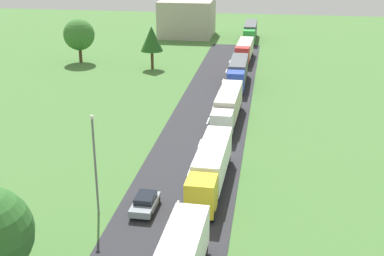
% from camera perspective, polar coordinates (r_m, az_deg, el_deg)
% --- Properties ---
extents(road, '(10.00, 140.00, 0.06)m').
position_cam_1_polar(road, '(45.84, -1.68, -8.52)').
color(road, '#2B2B30').
rests_on(road, ground).
extents(lane_marking_centre, '(0.16, 120.05, 0.01)m').
position_cam_1_polar(lane_marking_centre, '(43.04, -2.48, -10.57)').
color(lane_marking_centre, white).
rests_on(lane_marking_centre, road).
extents(truck_second, '(2.80, 13.45, 3.64)m').
position_cam_1_polar(truck_second, '(48.10, 2.05, -4.21)').
color(truck_second, yellow).
rests_on(truck_second, road).
extents(truck_third, '(2.84, 13.40, 3.76)m').
position_cam_1_polar(truck_third, '(64.59, 3.91, 2.39)').
color(truck_third, white).
rests_on(truck_third, road).
extents(truck_fourth, '(2.55, 12.62, 3.70)m').
position_cam_1_polar(truck_fourth, '(81.20, 5.05, 6.16)').
color(truck_fourth, blue).
rests_on(truck_fourth, road).
extents(truck_fifth, '(2.81, 11.69, 3.51)m').
position_cam_1_polar(truck_fifth, '(97.22, 5.75, 8.48)').
color(truck_fifth, red).
rests_on(truck_fifth, road).
extents(truck_sixth, '(2.55, 13.76, 3.59)m').
position_cam_1_polar(truck_sixth, '(116.80, 6.40, 10.53)').
color(truck_sixth, green).
rests_on(truck_sixth, road).
extents(car_third, '(1.95, 3.96, 1.41)m').
position_cam_1_polar(car_third, '(44.90, -5.14, -8.14)').
color(car_third, '#8C939E').
rests_on(car_third, road).
extents(lamppost_second, '(0.36, 0.36, 8.81)m').
position_cam_1_polar(lamppost_second, '(43.37, -10.56, -3.49)').
color(lamppost_second, slate).
rests_on(lamppost_second, ground).
extents(tree_oak, '(5.59, 5.59, 7.85)m').
position_cam_1_polar(tree_oak, '(97.45, -12.24, 9.93)').
color(tree_oak, '#513823').
rests_on(tree_oak, ground).
extents(tree_maple, '(3.84, 3.84, 7.40)m').
position_cam_1_polar(tree_maple, '(90.59, -4.43, 9.68)').
color(tree_maple, '#513823').
rests_on(tree_maple, ground).
extents(distant_building, '(11.78, 11.65, 8.11)m').
position_cam_1_polar(distant_building, '(120.97, -0.55, 11.92)').
color(distant_building, '#B2A899').
rests_on(distant_building, ground).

